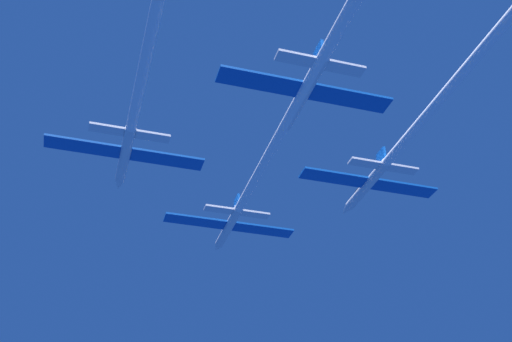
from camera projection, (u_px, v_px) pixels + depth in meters
The scene contains 3 objects.
jet_lead at pixel (284, 127), 71.55m from camera, with size 18.68×77.64×3.09m.
jet_left_wing at pixel (148, 48), 61.03m from camera, with size 18.68×64.31×3.09m.
jet_right_wing at pixel (444, 95), 68.41m from camera, with size 18.68×65.06×3.09m.
Camera 1 is at (-19.33, -80.63, -43.07)m, focal length 45.05 mm.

